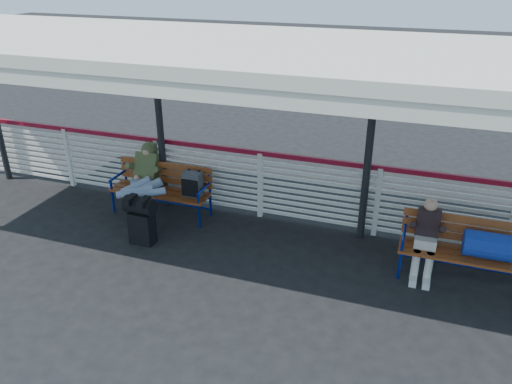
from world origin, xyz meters
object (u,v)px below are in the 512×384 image
at_px(bench_left, 170,184).
at_px(bench_right, 479,245).
at_px(traveler_man, 143,184).
at_px(companion_person, 426,238).
at_px(luggage_stack, 141,218).

xyz_separation_m(bench_left, bench_right, (4.99, -0.46, 0.02)).
relative_size(traveler_man, companion_person, 1.43).
distance_m(traveler_man, companion_person, 4.63).
bearing_deg(traveler_man, luggage_stack, -63.30).
distance_m(luggage_stack, bench_left, 1.04).
bearing_deg(luggage_stack, companion_person, 9.73).
xyz_separation_m(luggage_stack, traveler_man, (-0.35, 0.69, 0.26)).
bearing_deg(traveler_man, companion_person, -1.34).
bearing_deg(companion_person, bench_right, 0.07).
bearing_deg(bench_right, traveler_man, 178.84).
relative_size(bench_left, bench_right, 1.00).
xyz_separation_m(bench_right, traveler_man, (-5.32, 0.11, 0.09)).
height_order(luggage_stack, traveler_man, traveler_man).
height_order(luggage_stack, bench_left, bench_left).
bearing_deg(companion_person, traveler_man, 178.66).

